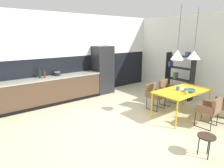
# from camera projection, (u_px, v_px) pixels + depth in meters

# --- Properties ---
(ground_plane) EXTENTS (8.95, 8.95, 0.00)m
(ground_plane) POSITION_uv_depth(u_px,v_px,m) (138.00, 124.00, 4.82)
(ground_plane) COLOR beige
(back_wall_splashback_dark) EXTENTS (6.89, 0.12, 1.47)m
(back_wall_splashback_dark) POSITION_uv_depth(u_px,v_px,m) (79.00, 75.00, 7.11)
(back_wall_splashback_dark) COLOR black
(back_wall_splashback_dark) RESTS_ON ground
(back_wall_panel_upper) EXTENTS (6.89, 0.12, 1.47)m
(back_wall_panel_upper) POSITION_uv_depth(u_px,v_px,m) (77.00, 35.00, 6.74)
(back_wall_panel_upper) COLOR white
(back_wall_panel_upper) RESTS_ON back_wall_splashback_dark
(side_wall_right) EXTENTS (0.12, 6.53, 2.95)m
(side_wall_right) POSITION_uv_depth(u_px,v_px,m) (211.00, 57.00, 6.42)
(side_wall_right) COLOR white
(side_wall_right) RESTS_ON ground
(kitchen_counter) EXTENTS (3.82, 0.63, 0.89)m
(kitchen_counter) POSITION_uv_depth(u_px,v_px,m) (45.00, 91.00, 6.09)
(kitchen_counter) COLOR #483424
(kitchen_counter) RESTS_ON ground
(refrigerator_column) EXTENTS (0.69, 0.60, 1.81)m
(refrigerator_column) POSITION_uv_depth(u_px,v_px,m) (103.00, 70.00, 7.29)
(refrigerator_column) COLOR #232326
(refrigerator_column) RESTS_ON ground
(dining_table) EXTENTS (1.63, 0.85, 0.75)m
(dining_table) POSITION_uv_depth(u_px,v_px,m) (182.00, 92.00, 5.15)
(dining_table) COLOR yellow
(dining_table) RESTS_ON ground
(armchair_corner_seat) EXTENTS (0.54, 0.52, 0.77)m
(armchair_corner_seat) POSITION_uv_depth(u_px,v_px,m) (154.00, 93.00, 5.77)
(armchair_corner_seat) COLOR brown
(armchair_corner_seat) RESTS_ON ground
(armchair_by_stool) EXTENTS (0.53, 0.51, 0.76)m
(armchair_by_stool) POSITION_uv_depth(u_px,v_px,m) (211.00, 108.00, 4.55)
(armchair_by_stool) COLOR brown
(armchair_by_stool) RESTS_ON ground
(armchair_head_of_table) EXTENTS (0.54, 0.53, 0.79)m
(armchair_head_of_table) POSITION_uv_depth(u_px,v_px,m) (167.00, 89.00, 6.16)
(armchair_head_of_table) COLOR brown
(armchair_head_of_table) RESTS_ON ground
(fruit_bowl) EXTENTS (0.30, 0.30, 0.09)m
(fruit_bowl) POSITION_uv_depth(u_px,v_px,m) (190.00, 90.00, 4.95)
(fruit_bowl) COLOR #33607F
(fruit_bowl) RESTS_ON dining_table
(open_book) EXTENTS (0.26, 0.20, 0.02)m
(open_book) POSITION_uv_depth(u_px,v_px,m) (181.00, 88.00, 5.32)
(open_book) COLOR white
(open_book) RESTS_ON dining_table
(mug_white_ceramic) EXTENTS (0.13, 0.09, 0.10)m
(mug_white_ceramic) POSITION_uv_depth(u_px,v_px,m) (178.00, 88.00, 5.12)
(mug_white_ceramic) COLOR #335B93
(mug_white_ceramic) RESTS_ON dining_table
(mug_wide_latte) EXTENTS (0.12, 0.08, 0.10)m
(mug_wide_latte) POSITION_uv_depth(u_px,v_px,m) (186.00, 93.00, 4.73)
(mug_wide_latte) COLOR gold
(mug_wide_latte) RESTS_ON dining_table
(cooking_pot) EXTENTS (0.20, 0.20, 0.15)m
(cooking_pot) POSITION_uv_depth(u_px,v_px,m) (57.00, 74.00, 6.32)
(cooking_pot) COLOR black
(cooking_pot) RESTS_ON kitchen_counter
(bottle_spice_small) EXTENTS (0.06, 0.06, 0.26)m
(bottle_spice_small) POSITION_uv_depth(u_px,v_px,m) (45.00, 75.00, 5.98)
(bottle_spice_small) COLOR maroon
(bottle_spice_small) RESTS_ON kitchen_counter
(bottle_wine_green) EXTENTS (0.08, 0.08, 0.32)m
(bottle_wine_green) POSITION_uv_depth(u_px,v_px,m) (40.00, 74.00, 5.95)
(bottle_wine_green) COLOR #0F3319
(bottle_wine_green) RESTS_ON kitchen_counter
(side_stool) EXTENTS (0.32, 0.32, 0.42)m
(side_stool) POSITION_uv_depth(u_px,v_px,m) (206.00, 138.00, 3.45)
(side_stool) COLOR #382B21
(side_stool) RESTS_ON ground
(open_shelf_unit) EXTENTS (0.30, 1.02, 1.66)m
(open_shelf_unit) POSITION_uv_depth(u_px,v_px,m) (179.00, 74.00, 6.73)
(open_shelf_unit) COLOR black
(open_shelf_unit) RESTS_ON ground
(pendant_lamp_over_table_near) EXTENTS (0.33, 0.33, 1.29)m
(pendant_lamp_over_table_near) POSITION_uv_depth(u_px,v_px,m) (177.00, 55.00, 4.73)
(pendant_lamp_over_table_near) COLOR black
(pendant_lamp_over_table_far) EXTENTS (0.36, 0.36, 1.32)m
(pendant_lamp_over_table_far) POSITION_uv_depth(u_px,v_px,m) (194.00, 55.00, 5.07)
(pendant_lamp_over_table_far) COLOR black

